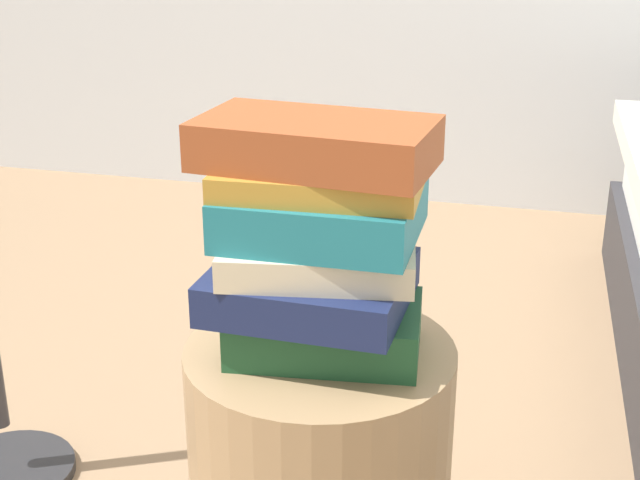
{
  "coord_description": "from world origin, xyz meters",
  "views": [
    {
      "loc": [
        0.26,
        -1.0,
        1.01
      ],
      "look_at": [
        0.0,
        0.0,
        0.61
      ],
      "focal_mm": 51.06,
      "sensor_mm": 36.0,
      "label": 1
    }
  ],
  "objects_px": {
    "book_ochre": "(320,179)",
    "book_rust": "(315,144)",
    "book_forest": "(327,326)",
    "book_navy": "(312,284)",
    "book_cream": "(321,254)",
    "book_teal": "(322,212)"
  },
  "relations": [
    {
      "from": "book_cream",
      "to": "book_navy",
      "type": "bearing_deg",
      "value": 148.04
    },
    {
      "from": "book_navy",
      "to": "book_ochre",
      "type": "relative_size",
      "value": 0.99
    },
    {
      "from": "book_teal",
      "to": "book_navy",
      "type": "bearing_deg",
      "value": -149.71
    },
    {
      "from": "book_forest",
      "to": "book_navy",
      "type": "height_order",
      "value": "book_navy"
    },
    {
      "from": "book_ochre",
      "to": "book_forest",
      "type": "bearing_deg",
      "value": 31.84
    },
    {
      "from": "book_cream",
      "to": "book_teal",
      "type": "distance_m",
      "value": 0.05
    },
    {
      "from": "book_teal",
      "to": "book_ochre",
      "type": "distance_m",
      "value": 0.05
    },
    {
      "from": "book_forest",
      "to": "book_teal",
      "type": "bearing_deg",
      "value": 134.81
    },
    {
      "from": "book_navy",
      "to": "book_teal",
      "type": "relative_size",
      "value": 1.02
    },
    {
      "from": "book_navy",
      "to": "book_cream",
      "type": "bearing_deg",
      "value": -21.25
    },
    {
      "from": "book_ochre",
      "to": "book_rust",
      "type": "height_order",
      "value": "book_rust"
    },
    {
      "from": "book_forest",
      "to": "book_rust",
      "type": "xyz_separation_m",
      "value": [
        -0.01,
        -0.01,
        0.24
      ]
    },
    {
      "from": "book_ochre",
      "to": "book_rust",
      "type": "bearing_deg",
      "value": -149.92
    },
    {
      "from": "book_rust",
      "to": "book_teal",
      "type": "bearing_deg",
      "value": 77.12
    },
    {
      "from": "book_forest",
      "to": "book_rust",
      "type": "bearing_deg",
      "value": -152.56
    },
    {
      "from": "book_cream",
      "to": "book_rust",
      "type": "bearing_deg",
      "value": -169.15
    },
    {
      "from": "book_forest",
      "to": "book_navy",
      "type": "bearing_deg",
      "value": 174.09
    },
    {
      "from": "book_ochre",
      "to": "book_rust",
      "type": "relative_size",
      "value": 0.87
    },
    {
      "from": "book_forest",
      "to": "book_cream",
      "type": "relative_size",
      "value": 1.02
    },
    {
      "from": "book_navy",
      "to": "book_teal",
      "type": "xyz_separation_m",
      "value": [
        0.01,
        0.01,
        0.1
      ]
    },
    {
      "from": "book_teal",
      "to": "book_ochre",
      "type": "relative_size",
      "value": 0.97
    },
    {
      "from": "book_navy",
      "to": "book_forest",
      "type": "bearing_deg",
      "value": 2.2
    }
  ]
}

